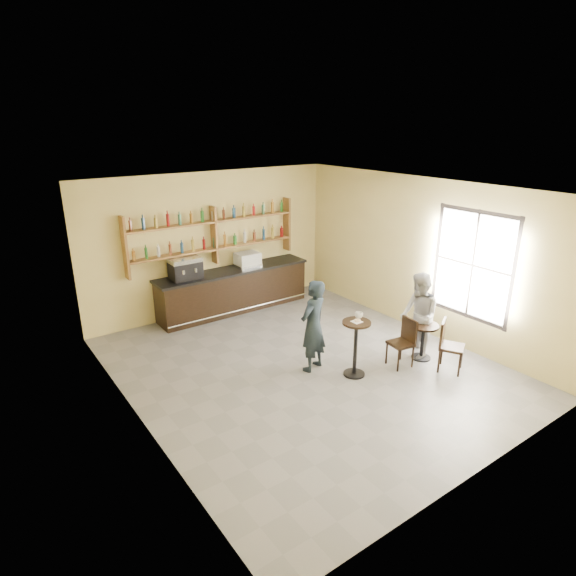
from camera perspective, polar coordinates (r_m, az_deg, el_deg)
floor at (r=8.90m, az=1.97°, el=-9.27°), size 7.00×7.00×0.00m
ceiling at (r=7.88m, az=2.24°, el=11.59°), size 7.00×7.00×0.00m
wall_back at (r=11.11m, az=-9.00°, el=5.29°), size 7.00×0.00×7.00m
wall_front at (r=6.09m, az=22.78°, el=-8.28°), size 7.00×0.00×7.00m
wall_left at (r=6.96m, az=-17.96°, el=-4.19°), size 0.00×7.00×7.00m
wall_right at (r=10.28m, az=15.51°, el=3.66°), size 0.00×7.00×7.00m
window_pane at (r=9.58m, az=21.04°, el=2.53°), size 0.00×2.00×2.00m
window_frame at (r=9.57m, az=21.02°, el=2.52°), size 0.04×1.70×2.10m
shelf_unit at (r=10.95m, az=-8.75°, el=6.22°), size 4.00×0.26×1.40m
liquor_bottles at (r=10.91m, az=-8.79°, el=7.09°), size 3.68×0.10×1.00m
bar_counter at (r=11.28m, az=-6.43°, el=-0.22°), size 3.70×0.72×1.00m
espresso_machine at (r=10.57m, az=-12.07°, el=2.31°), size 0.66×0.42×0.47m
pastry_case at (r=11.26m, az=-4.83°, el=3.37°), size 0.59×0.50×0.33m
pedestal_table at (r=8.48m, az=7.98°, el=-7.13°), size 0.63×0.63×1.02m
napkin at (r=8.27m, az=8.15°, el=-3.96°), size 0.17×0.17×0.00m
donut at (r=8.26m, az=8.25°, el=-3.83°), size 0.12×0.12×0.04m
cup_pedestal at (r=8.41m, az=8.39°, el=-3.20°), size 0.14×0.14×0.11m
man_main at (r=8.47m, az=2.99°, el=-4.51°), size 0.71×0.58×1.68m
cafe_table at (r=9.37m, az=15.64°, el=-6.13°), size 0.65×0.65×0.69m
cup_cafe at (r=9.25m, az=16.05°, el=-3.89°), size 0.10×0.10×0.08m
chair_west at (r=8.97m, az=13.21°, el=-6.37°), size 0.44×0.44×0.90m
chair_south at (r=9.04m, az=18.85°, el=-6.58°), size 0.55×0.55×0.94m
patron_second at (r=9.28m, az=15.22°, el=-3.18°), size 0.92×0.99×1.63m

